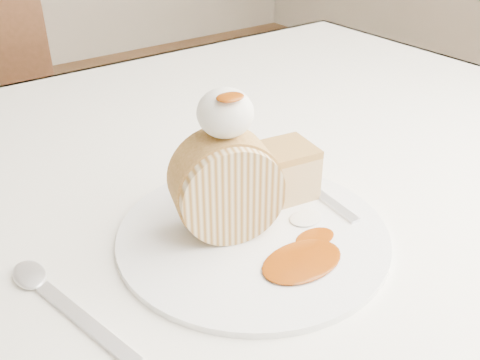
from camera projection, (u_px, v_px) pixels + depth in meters
table at (183, 220)px, 0.76m from camera, size 1.40×0.90×0.75m
plate at (253, 234)px, 0.57m from camera, size 0.33×0.33×0.01m
roulade_slice at (227, 186)px, 0.55m from camera, size 0.12×0.09×0.11m
cake_chunk at (284, 174)px, 0.62m from camera, size 0.07×0.07×0.05m
whipped_cream at (225, 113)px, 0.51m from camera, size 0.06×0.06×0.05m
caramel_drizzle at (230, 91)px, 0.49m from camera, size 0.03×0.02×0.01m
caramel_pool at (302, 261)px, 0.53m from camera, size 0.10×0.07×0.00m
fork at (321, 195)px, 0.63m from camera, size 0.04×0.17×0.00m
spoon at (86, 322)px, 0.47m from camera, size 0.06×0.17×0.00m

